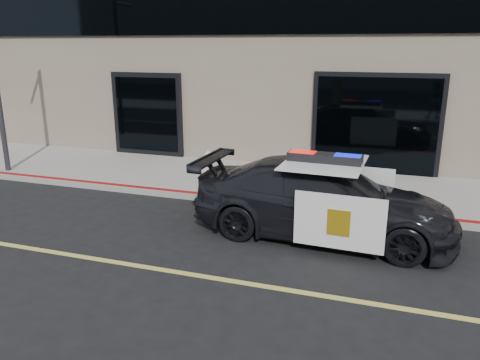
% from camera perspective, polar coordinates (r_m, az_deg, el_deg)
% --- Properties ---
extents(ground, '(120.00, 120.00, 0.00)m').
position_cam_1_polar(ground, '(7.21, 20.71, -14.73)').
color(ground, black).
rests_on(ground, ground).
extents(sidewalk_n, '(60.00, 3.50, 0.15)m').
position_cam_1_polar(sidewalk_n, '(12.02, 20.03, -1.78)').
color(sidewalk_n, gray).
rests_on(sidewalk_n, ground).
extents(police_car, '(2.52, 5.15, 1.63)m').
position_cam_1_polar(police_car, '(9.11, 10.06, -2.30)').
color(police_car, black).
rests_on(police_car, ground).
extents(fire_hydrant, '(0.38, 0.52, 0.83)m').
position_cam_1_polar(fire_hydrant, '(12.05, -3.83, 1.53)').
color(fire_hydrant, silver).
rests_on(fire_hydrant, sidewalk_n).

